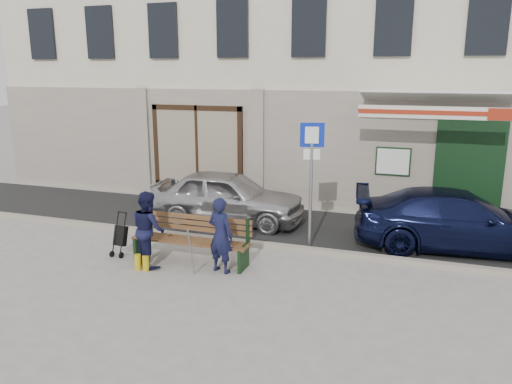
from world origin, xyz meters
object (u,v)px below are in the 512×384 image
at_px(man, 221,235).
at_px(woman, 148,229).
at_px(car_silver, 227,197).
at_px(car_navy, 458,220).
at_px(stroller, 120,237).
at_px(bench, 188,240).
at_px(parking_sign, 311,166).

height_order(man, woman, woman).
xyz_separation_m(man, woman, (-1.45, -0.14, 0.02)).
bearing_deg(car_silver, car_navy, -93.93).
bearing_deg(stroller, bench, 11.28).
xyz_separation_m(car_silver, bench, (0.28, -2.76, -0.20)).
height_order(man, stroller, man).
distance_m(car_navy, parking_sign, 3.36).
distance_m(parking_sign, man, 2.47).
bearing_deg(bench, woman, -149.20).
xyz_separation_m(car_silver, parking_sign, (2.38, -1.21, 1.15)).
distance_m(car_navy, woman, 6.44).
bearing_deg(car_silver, bench, -175.81).
height_order(parking_sign, woman, parking_sign).
bearing_deg(parking_sign, woman, -158.01).
distance_m(woman, stroller, 0.97).
xyz_separation_m(car_silver, man, (1.07, -3.00, 0.07)).
bearing_deg(car_navy, parking_sign, 100.94).
bearing_deg(woman, man, -136.09).
xyz_separation_m(car_silver, woman, (-0.38, -3.15, 0.09)).
bearing_deg(car_silver, man, -161.89).
distance_m(car_navy, stroller, 7.10).
bearing_deg(car_navy, bench, 109.16).
height_order(car_silver, man, man).
xyz_separation_m(bench, man, (0.80, -0.25, 0.27)).
xyz_separation_m(parking_sign, man, (-1.30, -1.79, -1.08)).
height_order(car_navy, bench, car_navy).
relative_size(car_navy, stroller, 4.84).
distance_m(car_navy, bench, 5.69).
bearing_deg(car_navy, stroller, 104.42).
xyz_separation_m(car_navy, stroller, (-6.59, -2.63, -0.23)).
relative_size(bench, woman, 1.61).
height_order(car_silver, bench, car_silver).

